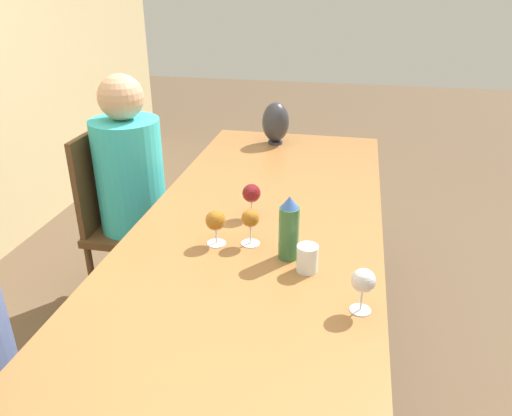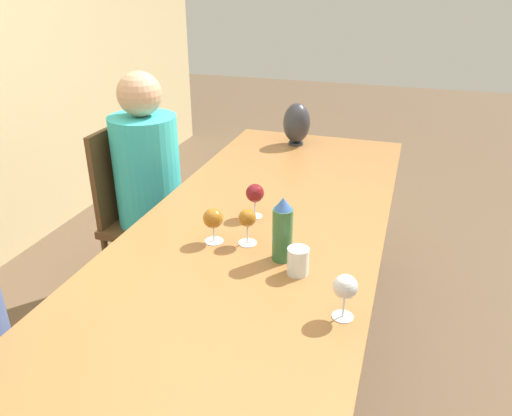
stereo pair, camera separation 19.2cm
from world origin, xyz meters
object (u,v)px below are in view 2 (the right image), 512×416
object	(u,v)px
wine_glass_1	(255,194)
chair_far	(139,210)
wine_glass_0	(345,288)
vase	(297,123)
person_far	(151,184)
wine_glass_3	(248,219)
wine_glass_2	(213,219)
water_tumbler	(298,261)
water_bottle	(283,230)

from	to	relation	value
wine_glass_1	chair_far	distance (m)	0.95
wine_glass_0	wine_glass_1	distance (m)	0.72
vase	person_far	xyz separation A→B (m)	(-0.61, 0.64, -0.22)
wine_glass_3	wine_glass_2	bearing A→B (deg)	101.02
wine_glass_1	chair_far	world-z (taller)	chair_far
chair_far	wine_glass_1	bearing A→B (deg)	-115.57
water_tumbler	wine_glass_0	distance (m)	0.27
wine_glass_2	person_far	size ratio (longest dim) A/B	0.11
wine_glass_0	wine_glass_2	xyz separation A→B (m)	(0.31, 0.54, -0.01)
water_tumbler	wine_glass_3	bearing A→B (deg)	57.56
water_bottle	person_far	size ratio (longest dim) A/B	0.19
water_tumbler	wine_glass_0	size ratio (longest dim) A/B	0.67
wine_glass_1	water_bottle	bearing A→B (deg)	-146.40
water_bottle	wine_glass_2	bearing A→B (deg)	80.98
water_bottle	wine_glass_3	world-z (taller)	water_bottle
wine_glass_1	wine_glass_3	distance (m)	0.23
vase	wine_glass_3	size ratio (longest dim) A/B	1.75
water_bottle	wine_glass_3	distance (m)	0.17
wine_glass_3	person_far	xyz separation A→B (m)	(0.60, 0.75, -0.19)
wine_glass_0	wine_glass_3	xyz separation A→B (m)	(0.33, 0.41, -0.00)
water_tumbler	wine_glass_3	size ratio (longest dim) A/B	0.69
vase	wine_glass_3	xyz separation A→B (m)	(-1.21, -0.11, -0.03)
vase	wine_glass_2	size ratio (longest dim) A/B	1.81
wine_glass_1	wine_glass_2	distance (m)	0.26
water_bottle	chair_far	bearing A→B (deg)	55.74
wine_glass_1	chair_far	size ratio (longest dim) A/B	0.15
wine_glass_2	chair_far	xyz separation A→B (m)	(0.63, 0.71, -0.35)
wine_glass_1	wine_glass_3	xyz separation A→B (m)	(-0.23, -0.04, -0.00)
wine_glass_1	wine_glass_3	size ratio (longest dim) A/B	1.03
vase	wine_glass_1	world-z (taller)	vase
person_far	vase	bearing A→B (deg)	-46.61
water_bottle	water_tumbler	bearing A→B (deg)	-134.78
water_tumbler	chair_far	size ratio (longest dim) A/B	0.10
wine_glass_2	person_far	distance (m)	0.91
wine_glass_0	water_tumbler	bearing A→B (deg)	43.90
water_tumbler	person_far	xyz separation A→B (m)	(0.75, 0.98, -0.14)
wine_glass_2	chair_far	distance (m)	1.01
wine_glass_3	wine_glass_0	bearing A→B (deg)	-129.22
wine_glass_0	chair_far	size ratio (longest dim) A/B	0.15
wine_glass_0	wine_glass_3	bearing A→B (deg)	50.78
water_tumbler	wine_glass_1	world-z (taller)	wine_glass_1
vase	person_far	world-z (taller)	person_far
wine_glass_0	wine_glass_1	world-z (taller)	wine_glass_1
wine_glass_1	water_tumbler	bearing A→B (deg)	-143.72
vase	person_far	size ratio (longest dim) A/B	0.19
wine_glass_3	person_far	bearing A→B (deg)	51.10
wine_glass_2	vase	bearing A→B (deg)	-0.85
vase	wine_glass_0	world-z (taller)	vase
wine_glass_3	chair_far	xyz separation A→B (m)	(0.60, 0.84, -0.36)
water_bottle	person_far	world-z (taller)	person_far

